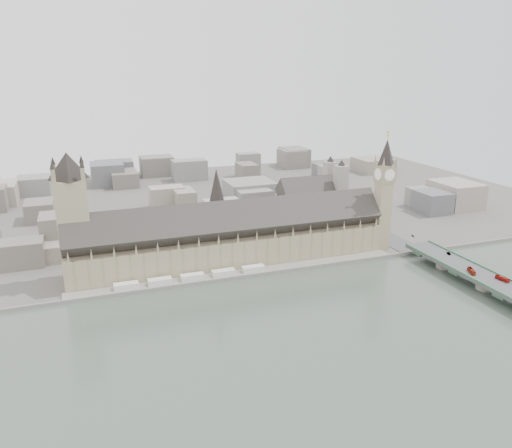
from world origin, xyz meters
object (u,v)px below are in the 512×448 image
object	(u,v)px
victoria_tower	(73,212)
red_bus_south	(502,279)
car_silver	(449,253)
palace_of_westminster	(231,238)
westminster_abbey	(312,202)
elizabeth_tower	(384,187)
car_approach	(413,236)
red_bus_north	(471,271)
westminster_bridge	(477,279)

from	to	relation	value
victoria_tower	red_bus_south	xyz separation A→B (m)	(289.97, -130.62, -43.44)
red_bus_south	car_silver	world-z (taller)	red_bus_south
palace_of_westminster	westminster_abbey	distance (m)	134.09
victoria_tower	westminster_abbey	bearing A→B (deg)	16.50
elizabeth_tower	car_approach	world-z (taller)	elizabeth_tower
red_bus_north	red_bus_south	xyz separation A→B (m)	(10.87, -19.05, -0.13)
westminster_abbey	red_bus_north	world-z (taller)	westminster_abbey
palace_of_westminster	victoria_tower	bearing A→B (deg)	177.04
elizabeth_tower	westminster_bridge	xyz separation A→B (m)	(24.00, -95.50, -52.96)
palace_of_westminster	car_approach	distance (m)	170.26
palace_of_westminster	red_bus_north	size ratio (longest dim) A/B	22.43
palace_of_westminster	westminster_abbey	size ratio (longest dim) A/B	3.90
victoria_tower	red_bus_north	size ratio (longest dim) A/B	8.47
red_bus_north	car_silver	world-z (taller)	red_bus_north
red_bus_north	car_approach	distance (m)	87.77
palace_of_westminster	car_approach	xyz separation A→B (m)	(168.86, -18.30, -11.82)
car_silver	car_approach	bearing A→B (deg)	104.87
car_approach	westminster_bridge	bearing A→B (deg)	-84.01
red_bus_south	westminster_bridge	bearing A→B (deg)	101.03
elizabeth_tower	red_bus_south	xyz separation A→B (m)	(29.97, -112.62, -46.32)
westminster_bridge	westminster_abbey	size ratio (longest dim) A/B	4.78
westminster_abbey	westminster_bridge	bearing A→B (deg)	-74.36
westminster_bridge	red_bus_north	xyz separation A→B (m)	(-4.91, 1.93, 6.77)
westminster_bridge	elizabeth_tower	bearing A→B (deg)	104.11
palace_of_westminster	westminster_abbey	bearing A→B (deg)	34.17
westminster_bridge	car_approach	world-z (taller)	car_approach
victoria_tower	red_bus_south	size ratio (longest dim) A/B	9.20
palace_of_westminster	red_bus_north	world-z (taller)	palace_of_westminster
palace_of_westminster	red_bus_south	size ratio (longest dim) A/B	24.39
palace_of_westminster	elizabeth_tower	size ratio (longest dim) A/B	2.47
westminster_abbey	car_approach	xyz separation A→B (m)	(57.93, -93.60, -14.20)
westminster_abbey	car_silver	size ratio (longest dim) A/B	13.91
westminster_bridge	car_silver	world-z (taller)	car_silver
palace_of_westminster	westminster_bridge	world-z (taller)	palace_of_westminster
palace_of_westminster	red_bus_north	distance (m)	189.41
westminster_bridge	westminster_abbey	bearing A→B (deg)	105.64
victoria_tower	red_bus_north	bearing A→B (deg)	-21.79
elizabeth_tower	car_approach	xyz separation A→B (m)	(30.86, -6.60, -47.20)
victoria_tower	red_bus_south	world-z (taller)	victoria_tower
westminster_abbey	car_approach	distance (m)	110.99
victoria_tower	westminster_bridge	size ratio (longest dim) A/B	0.31
elizabeth_tower	red_bus_south	distance (m)	125.41
red_bus_north	car_silver	xyz separation A→B (m)	(11.17, 38.18, -0.84)
red_bus_south	red_bus_north	bearing A→B (deg)	111.53
palace_of_westminster	westminster_bridge	bearing A→B (deg)	-33.49
car_silver	car_approach	xyz separation A→B (m)	(0.59, 48.79, -0.17)
westminster_bridge	car_approach	size ratio (longest dim) A/B	74.17
westminster_abbey	car_silver	world-z (taller)	westminster_abbey
red_bus_south	car_approach	bearing A→B (deg)	81.34
victoria_tower	car_approach	size ratio (longest dim) A/B	22.82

